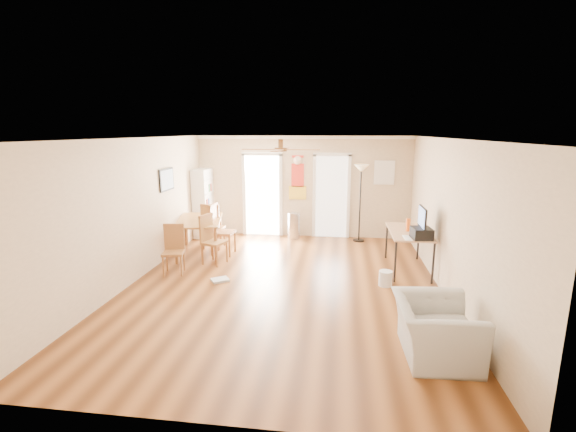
# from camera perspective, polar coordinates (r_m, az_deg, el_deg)

# --- Properties ---
(floor) EXTENTS (7.00, 7.00, 0.00)m
(floor) POSITION_cam_1_polar(r_m,az_deg,el_deg) (7.23, -0.62, -9.96)
(floor) COLOR brown
(floor) RESTS_ON ground
(ceiling) EXTENTS (5.50, 7.00, 0.00)m
(ceiling) POSITION_cam_1_polar(r_m,az_deg,el_deg) (6.69, -0.67, 11.13)
(ceiling) COLOR silver
(ceiling) RESTS_ON floor
(wall_back) EXTENTS (5.50, 0.04, 2.60)m
(wall_back) POSITION_cam_1_polar(r_m,az_deg,el_deg) (10.27, 2.09, 4.21)
(wall_back) COLOR beige
(wall_back) RESTS_ON floor
(wall_front) EXTENTS (5.50, 0.04, 2.60)m
(wall_front) POSITION_cam_1_polar(r_m,az_deg,el_deg) (3.56, -8.71, -11.53)
(wall_front) COLOR beige
(wall_front) RESTS_ON floor
(wall_left) EXTENTS (0.04, 7.00, 2.60)m
(wall_left) POSITION_cam_1_polar(r_m,az_deg,el_deg) (7.72, -21.31, 0.71)
(wall_left) COLOR beige
(wall_left) RESTS_ON floor
(wall_right) EXTENTS (0.04, 7.00, 2.60)m
(wall_right) POSITION_cam_1_polar(r_m,az_deg,el_deg) (7.02, 22.19, -0.44)
(wall_right) COLOR beige
(wall_right) RESTS_ON floor
(crown_molding) EXTENTS (5.50, 7.00, 0.08)m
(crown_molding) POSITION_cam_1_polar(r_m,az_deg,el_deg) (6.69, -0.67, 10.78)
(crown_molding) COLOR white
(crown_molding) RESTS_ON wall_back
(kitchen_doorway) EXTENTS (0.90, 0.10, 2.10)m
(kitchen_doorway) POSITION_cam_1_polar(r_m,az_deg,el_deg) (10.44, -3.68, 2.94)
(kitchen_doorway) COLOR white
(kitchen_doorway) RESTS_ON wall_back
(bathroom_doorway) EXTENTS (0.80, 0.10, 2.10)m
(bathroom_doorway) POSITION_cam_1_polar(r_m,az_deg,el_deg) (10.25, 6.25, 2.72)
(bathroom_doorway) COLOR white
(bathroom_doorway) RESTS_ON wall_back
(wall_decal) EXTENTS (0.46, 0.03, 1.10)m
(wall_decal) POSITION_cam_1_polar(r_m,az_deg,el_deg) (10.23, 1.39, 5.60)
(wall_decal) COLOR red
(wall_decal) RESTS_ON wall_back
(ac_grille) EXTENTS (0.50, 0.04, 0.60)m
(ac_grille) POSITION_cam_1_polar(r_m,az_deg,el_deg) (10.21, 13.69, 6.09)
(ac_grille) COLOR white
(ac_grille) RESTS_ON wall_back
(framed_poster) EXTENTS (0.04, 0.66, 0.48)m
(framed_poster) POSITION_cam_1_polar(r_m,az_deg,el_deg) (8.88, -17.08, 5.03)
(framed_poster) COLOR black
(framed_poster) RESTS_ON wall_left
(ceiling_fan) EXTENTS (1.24, 1.24, 0.20)m
(ceiling_fan) POSITION_cam_1_polar(r_m,az_deg,el_deg) (6.40, -1.05, 9.55)
(ceiling_fan) COLOR #593819
(ceiling_fan) RESTS_ON ceiling
(bookshelf) EXTENTS (0.52, 0.85, 1.76)m
(bookshelf) POSITION_cam_1_polar(r_m,az_deg,el_deg) (10.56, -12.05, 1.87)
(bookshelf) COLOR silver
(bookshelf) RESTS_ON floor
(dining_table) EXTENTS (1.27, 1.73, 0.78)m
(dining_table) POSITION_cam_1_polar(r_m,az_deg,el_deg) (9.18, -12.54, -2.84)
(dining_table) COLOR #A16B33
(dining_table) RESTS_ON floor
(dining_chair_right_a) EXTENTS (0.48, 0.48, 1.13)m
(dining_chair_right_a) POSITION_cam_1_polar(r_m,az_deg,el_deg) (8.95, -9.32, -1.94)
(dining_chair_right_a) COLOR #A15B33
(dining_chair_right_a) RESTS_ON floor
(dining_chair_right_b) EXTENTS (0.53, 0.53, 1.02)m
(dining_chair_right_b) POSITION_cam_1_polar(r_m,az_deg,el_deg) (8.36, -10.58, -3.38)
(dining_chair_right_b) COLOR olive
(dining_chair_right_b) RESTS_ON floor
(dining_chair_near) EXTENTS (0.47, 0.47, 0.95)m
(dining_chair_near) POSITION_cam_1_polar(r_m,az_deg,el_deg) (7.95, -16.21, -4.74)
(dining_chair_near) COLOR #94622F
(dining_chair_near) RESTS_ON floor
(dining_chair_far) EXTENTS (0.46, 0.46, 1.07)m
(dining_chair_far) POSITION_cam_1_polar(r_m,az_deg,el_deg) (9.48, -10.66, -1.37)
(dining_chair_far) COLOR #A27234
(dining_chair_far) RESTS_ON floor
(trash_can) EXTENTS (0.33, 0.33, 0.67)m
(trash_can) POSITION_cam_1_polar(r_m,az_deg,el_deg) (10.16, 0.84, -1.40)
(trash_can) COLOR #B8B8BA
(trash_can) RESTS_ON floor
(torchiere_lamp) EXTENTS (0.39, 0.39, 1.92)m
(torchiere_lamp) POSITION_cam_1_polar(r_m,az_deg,el_deg) (9.95, 10.33, 1.79)
(torchiere_lamp) COLOR black
(torchiere_lamp) RESTS_ON floor
(computer_desk) EXTENTS (0.75, 1.49, 0.80)m
(computer_desk) POSITION_cam_1_polar(r_m,az_deg,el_deg) (8.22, 16.86, -4.77)
(computer_desk) COLOR tan
(computer_desk) RESTS_ON floor
(imac) EXTENTS (0.21, 0.61, 0.56)m
(imac) POSITION_cam_1_polar(r_m,az_deg,el_deg) (7.66, 18.75, -0.85)
(imac) COLOR black
(imac) RESTS_ON computer_desk
(keyboard) EXTENTS (0.13, 0.37, 0.01)m
(keyboard) POSITION_cam_1_polar(r_m,az_deg,el_deg) (7.56, 16.78, -3.05)
(keyboard) COLOR white
(keyboard) RESTS_ON computer_desk
(printer) EXTENTS (0.37, 0.42, 0.20)m
(printer) POSITION_cam_1_polar(r_m,az_deg,el_deg) (7.59, 18.67, -2.37)
(printer) COLOR black
(printer) RESTS_ON computer_desk
(orange_bottle) EXTENTS (0.10, 0.10, 0.25)m
(orange_bottle) POSITION_cam_1_polar(r_m,az_deg,el_deg) (8.07, 16.92, -1.23)
(orange_bottle) COLOR orange
(orange_bottle) RESTS_ON computer_desk
(wastebasket_a) EXTENTS (0.29, 0.29, 0.28)m
(wastebasket_a) POSITION_cam_1_polar(r_m,az_deg,el_deg) (7.37, 13.86, -8.71)
(wastebasket_a) COLOR silver
(wastebasket_a) RESTS_ON floor
(floor_cloth) EXTENTS (0.39, 0.37, 0.04)m
(floor_cloth) POSITION_cam_1_polar(r_m,az_deg,el_deg) (7.52, -9.76, -9.06)
(floor_cloth) COLOR #A9A8A3
(floor_cloth) RESTS_ON floor
(armchair) EXTENTS (0.97, 1.10, 0.69)m
(armchair) POSITION_cam_1_polar(r_m,az_deg,el_deg) (5.34, 20.41, -15.09)
(armchair) COLOR #ABABA6
(armchair) RESTS_ON floor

